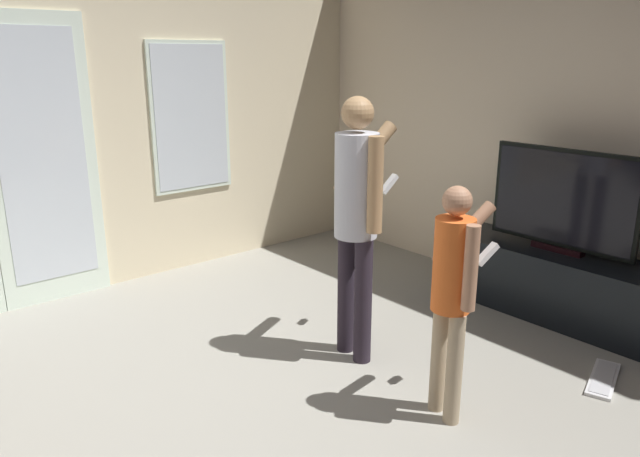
{
  "coord_description": "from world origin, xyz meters",
  "views": [
    {
      "loc": [
        -0.95,
        -2.1,
        1.74
      ],
      "look_at": [
        0.78,
        -0.09,
        0.97
      ],
      "focal_mm": 33.38,
      "sensor_mm": 36.0,
      "label": 1
    }
  ],
  "objects_px": {
    "flat_screen_tv": "(563,200)",
    "person_adult": "(358,207)",
    "person_child": "(453,283)",
    "tv_stand": "(554,283)",
    "loose_keyboard": "(603,379)"
  },
  "relations": [
    {
      "from": "flat_screen_tv",
      "to": "loose_keyboard",
      "type": "xyz_separation_m",
      "value": [
        -0.6,
        -0.65,
        -0.81
      ]
    },
    {
      "from": "tv_stand",
      "to": "person_adult",
      "type": "bearing_deg",
      "value": 161.86
    },
    {
      "from": "person_adult",
      "to": "loose_keyboard",
      "type": "bearing_deg",
      "value": -53.14
    },
    {
      "from": "tv_stand",
      "to": "flat_screen_tv",
      "type": "height_order",
      "value": "flat_screen_tv"
    },
    {
      "from": "flat_screen_tv",
      "to": "person_child",
      "type": "relative_size",
      "value": 0.86
    },
    {
      "from": "flat_screen_tv",
      "to": "loose_keyboard",
      "type": "relative_size",
      "value": 2.2
    },
    {
      "from": "person_child",
      "to": "tv_stand",
      "type": "bearing_deg",
      "value": 10.23
    },
    {
      "from": "flat_screen_tv",
      "to": "person_adult",
      "type": "xyz_separation_m",
      "value": [
        -1.44,
        0.47,
        0.1
      ]
    },
    {
      "from": "person_adult",
      "to": "flat_screen_tv",
      "type": "bearing_deg",
      "value": -18.02
    },
    {
      "from": "person_child",
      "to": "flat_screen_tv",
      "type": "bearing_deg",
      "value": 10.38
    },
    {
      "from": "tv_stand",
      "to": "loose_keyboard",
      "type": "distance_m",
      "value": 0.91
    },
    {
      "from": "tv_stand",
      "to": "person_child",
      "type": "distance_m",
      "value": 1.63
    },
    {
      "from": "tv_stand",
      "to": "flat_screen_tv",
      "type": "distance_m",
      "value": 0.59
    },
    {
      "from": "flat_screen_tv",
      "to": "person_child",
      "type": "distance_m",
      "value": 1.56
    },
    {
      "from": "loose_keyboard",
      "to": "person_adult",
      "type": "bearing_deg",
      "value": 126.86
    }
  ]
}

